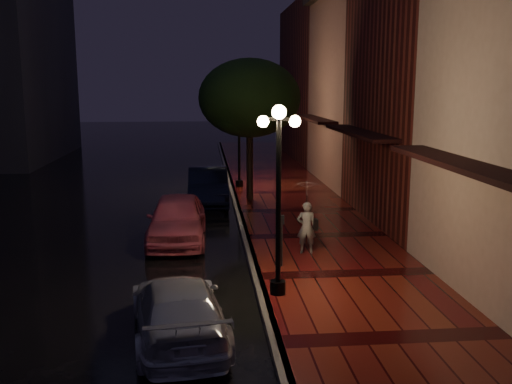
# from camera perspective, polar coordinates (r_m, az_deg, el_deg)

# --- Properties ---
(ground) EXTENTS (120.00, 120.00, 0.00)m
(ground) POSITION_cam_1_polar(r_m,az_deg,el_deg) (18.10, -0.97, -4.97)
(ground) COLOR black
(ground) RESTS_ON ground
(sidewalk) EXTENTS (4.50, 60.00, 0.15)m
(sidewalk) POSITION_cam_1_polar(r_m,az_deg,el_deg) (18.38, 6.06, -4.55)
(sidewalk) COLOR #4A0D0E
(sidewalk) RESTS_ON ground
(curb) EXTENTS (0.25, 60.00, 0.15)m
(curb) POSITION_cam_1_polar(r_m,az_deg,el_deg) (18.08, -0.97, -4.74)
(curb) COLOR #595451
(curb) RESTS_ON ground
(storefront_mid) EXTENTS (5.00, 8.00, 11.00)m
(storefront_mid) POSITION_cam_1_polar(r_m,az_deg,el_deg) (21.09, 18.30, 11.84)
(storefront_mid) COLOR #511914
(storefront_mid) RESTS_ON ground
(storefront_far) EXTENTS (5.00, 8.00, 9.00)m
(storefront_far) POSITION_cam_1_polar(r_m,az_deg,el_deg) (28.61, 11.75, 9.71)
(storefront_far) COLOR #8C5951
(storefront_far) RESTS_ON ground
(storefront_extra) EXTENTS (5.00, 12.00, 10.00)m
(storefront_extra) POSITION_cam_1_polar(r_m,az_deg,el_deg) (38.28, 7.37, 10.79)
(storefront_extra) COLOR #511914
(storefront_extra) RESTS_ON ground
(streetlamp_near) EXTENTS (0.96, 0.36, 4.31)m
(streetlamp_near) POSITION_cam_1_polar(r_m,az_deg,el_deg) (12.69, 2.27, 0.30)
(streetlamp_near) COLOR black
(streetlamp_near) RESTS_ON sidewalk
(streetlamp_far) EXTENTS (0.96, 0.36, 4.31)m
(streetlamp_far) POSITION_cam_1_polar(r_m,az_deg,el_deg) (26.53, -1.71, 5.75)
(streetlamp_far) COLOR black
(streetlamp_far) RESTS_ON sidewalk
(street_tree) EXTENTS (4.16, 4.16, 5.80)m
(street_tree) POSITION_cam_1_polar(r_m,az_deg,el_deg) (23.45, -0.62, 9.13)
(street_tree) COLOR black
(street_tree) RESTS_ON sidewalk
(pink_car) EXTENTS (1.82, 4.40, 1.49)m
(pink_car) POSITION_cam_1_polar(r_m,az_deg,el_deg) (18.08, -7.89, -2.65)
(pink_car) COLOR #D8596E
(pink_car) RESTS_ON ground
(navy_car) EXTENTS (1.60, 4.56, 1.50)m
(navy_car) POSITION_cam_1_polar(r_m,az_deg,el_deg) (23.63, -4.82, 0.58)
(navy_car) COLOR black
(navy_car) RESTS_ON ground
(silver_car) EXTENTS (2.24, 4.39, 1.22)m
(silver_car) POSITION_cam_1_polar(r_m,az_deg,el_deg) (11.35, -7.80, -11.55)
(silver_car) COLOR #B8B9C1
(silver_car) RESTS_ON ground
(woman_with_umbrella) EXTENTS (0.86, 0.88, 2.08)m
(woman_with_umbrella) POSITION_cam_1_polar(r_m,az_deg,el_deg) (16.14, 5.11, -1.37)
(woman_with_umbrella) COLOR white
(woman_with_umbrella) RESTS_ON sidewalk
(parking_meter) EXTENTS (0.13, 0.10, 1.38)m
(parking_meter) POSITION_cam_1_polar(r_m,az_deg,el_deg) (15.02, 2.57, -4.37)
(parking_meter) COLOR black
(parking_meter) RESTS_ON sidewalk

